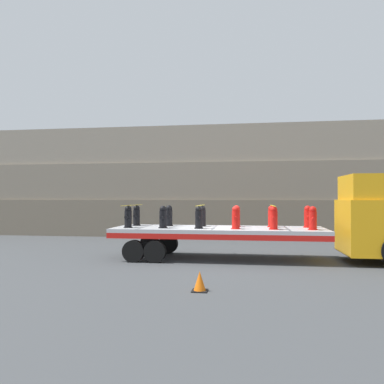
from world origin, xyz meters
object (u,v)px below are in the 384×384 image
Objects in this scene: fire_hydrant_black_near_1 at (163,217)px; fire_hydrant_red_far_4 at (272,217)px; fire_hydrant_black_far_0 at (137,216)px; fire_hydrant_black_far_1 at (169,216)px; fire_hydrant_black_far_2 at (202,216)px; flatbed_trailer at (205,233)px; fire_hydrant_red_near_5 at (313,218)px; fire_hydrant_red_near_3 at (236,218)px; fire_hydrant_red_near_4 at (274,218)px; truck_cab at (376,219)px; fire_hydrant_red_far_3 at (237,216)px; fire_hydrant_black_near_2 at (199,218)px; fire_hydrant_black_near_0 at (128,217)px; traffic_cone at (200,281)px; fire_hydrant_red_far_5 at (308,217)px.

fire_hydrant_black_near_1 is 4.28m from fire_hydrant_red_far_4.
fire_hydrant_black_far_1 is (1.38, 0.00, 0.00)m from fire_hydrant_black_far_0.
flatbed_trailer is at bearing -73.11° from fire_hydrant_black_far_2.
fire_hydrant_black_far_2 is 1.00× the size of fire_hydrant_red_near_5.
fire_hydrant_black_far_1 is 4.13m from fire_hydrant_red_far_4.
fire_hydrant_red_near_3 is 1.38m from fire_hydrant_red_near_4.
fire_hydrant_red_near_5 is at bearing -11.41° from fire_hydrant_black_far_1.
fire_hydrant_red_near_3 is 2.75m from fire_hydrant_red_near_5.
fire_hydrant_red_near_3 is (-5.07, -0.56, 0.03)m from truck_cab.
truck_cab is 3.75× the size of fire_hydrant_black_far_2.
fire_hydrant_red_far_3 is at bearing 0.00° from fire_hydrant_black_far_1.
fire_hydrant_black_near_2 is at bearing 180.00° from fire_hydrant_red_near_5.
fire_hydrant_red_near_4 is (1.38, -1.11, 0.00)m from fire_hydrant_red_far_3.
fire_hydrant_black_near_0 is 1.00× the size of fire_hydrant_black_far_1.
truck_cab is at bearing 4.06° from fire_hydrant_black_near_1.
traffic_cone is at bearing -70.65° from fire_hydrant_black_far_1.
fire_hydrant_black_far_1 is 1.00× the size of fire_hydrant_red_near_3.
fire_hydrant_black_near_0 is 1.00× the size of fire_hydrant_red_far_4.
fire_hydrant_black_far_2 is at bearing 175.08° from truck_cab.
fire_hydrant_black_near_0 is at bearing -141.09° from fire_hydrant_black_far_1.
fire_hydrant_black_near_2 is at bearing 180.00° from fire_hydrant_red_near_3.
flatbed_trailer is 3.04m from fire_hydrant_black_far_0.
fire_hydrant_red_far_4 is (2.59, 0.56, 0.64)m from flatbed_trailer.
fire_hydrant_red_far_3 is at bearing 173.75° from truck_cab.
fire_hydrant_black_far_2 is at bearing 180.00° from fire_hydrant_red_far_5.
fire_hydrant_red_far_4 is at bearing 15.06° from fire_hydrant_black_near_1.
fire_hydrant_red_far_4 is (2.75, 1.11, 0.00)m from fire_hydrant_black_near_2.
fire_hydrant_black_far_1 is at bearing 180.00° from fire_hydrant_black_far_2.
fire_hydrant_red_near_3 is at bearing -90.00° from fire_hydrant_red_far_3.
fire_hydrant_black_near_2 is 1.00× the size of fire_hydrant_red_far_5.
fire_hydrant_red_far_3 is (2.75, 0.00, 0.00)m from fire_hydrant_black_far_1.
fire_hydrant_red_near_3 is at bearing -15.06° from fire_hydrant_black_far_0.
fire_hydrant_black_far_0 is at bearing 170.83° from fire_hydrant_red_near_5.
fire_hydrant_black_far_2 and fire_hydrant_red_near_4 have the same top height.
fire_hydrant_red_near_5 is at bearing -21.98° from fire_hydrant_red_far_3.
fire_hydrant_black_far_1 is 1.00× the size of fire_hydrant_black_near_2.
fire_hydrant_red_far_5 is at bearing 0.00° from fire_hydrant_black_far_1.
fire_hydrant_black_far_1 is 1.68× the size of traffic_cone.
fire_hydrant_red_near_4 is (5.51, -1.11, 0.00)m from fire_hydrant_black_far_0.
truck_cab is at bearing 3.46° from fire_hydrant_black_near_0.
fire_hydrant_black_far_2 is at bearing 0.00° from fire_hydrant_black_far_1.
fire_hydrant_black_far_0 is at bearing 169.23° from flatbed_trailer.
fire_hydrant_red_near_4 is at bearing -141.09° from fire_hydrant_red_far_5.
fire_hydrant_black_near_1 is 1.00× the size of fire_hydrant_red_near_5.
flatbed_trailer is 0.87m from fire_hydrant_black_far_2.
fire_hydrant_black_far_1 is 4.28m from fire_hydrant_red_near_4.
fire_hydrant_black_far_1 and fire_hydrant_red_far_3 have the same top height.
truck_cab is at bearing -4.92° from fire_hydrant_black_far_2.
fire_hydrant_red_near_5 is at bearing -15.06° from fire_hydrant_black_far_2.
fire_hydrant_black_far_1 and fire_hydrant_red_near_3 have the same top height.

